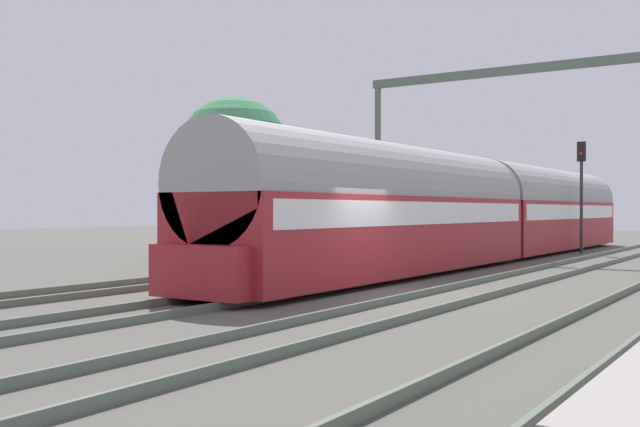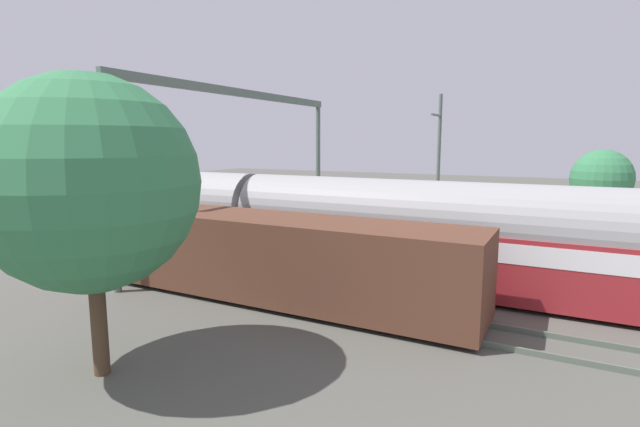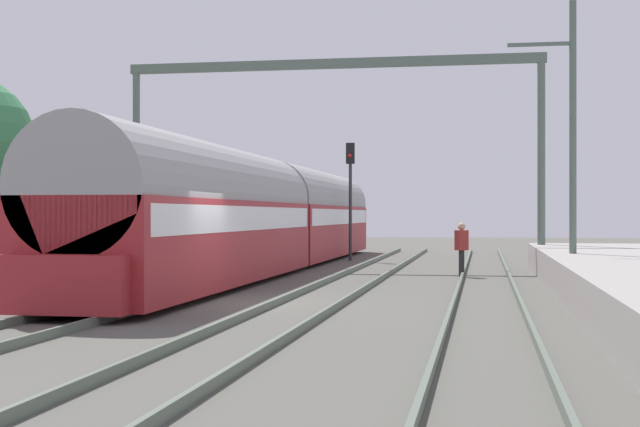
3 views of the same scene
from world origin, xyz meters
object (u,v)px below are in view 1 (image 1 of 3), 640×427
object	(u,v)px
passenger_train	(485,210)
freight_car	(348,224)
railway_signal_far	(581,182)
catenary_gantry	(549,112)

from	to	relation	value
passenger_train	freight_car	world-z (taller)	passenger_train
freight_car	railway_signal_far	distance (m)	12.60
freight_car	railway_signal_far	size ratio (longest dim) A/B	2.56
passenger_train	catenary_gantry	world-z (taller)	catenary_gantry
railway_signal_far	catenary_gantry	xyz separation A→B (m)	(-0.01, -5.10, 2.61)
railway_signal_far	catenary_gantry	size ratio (longest dim) A/B	0.32
passenger_train	freight_car	distance (m)	5.55
freight_car	catenary_gantry	distance (m)	9.37
passenger_train	railway_signal_far	size ratio (longest dim) A/B	6.46
passenger_train	railway_signal_far	bearing A→B (deg)	74.84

